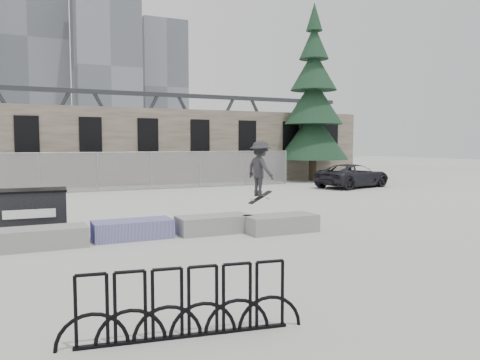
% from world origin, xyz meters
% --- Properties ---
extents(ground, '(120.00, 120.00, 0.00)m').
position_xyz_m(ground, '(0.00, 0.00, 0.00)').
color(ground, beige).
rests_on(ground, ground).
extents(stone_wall, '(36.00, 2.58, 4.50)m').
position_xyz_m(stone_wall, '(0.00, 16.24, 2.26)').
color(stone_wall, '#675A4C').
rests_on(stone_wall, ground).
extents(chainlink_fence, '(22.06, 0.06, 2.02)m').
position_xyz_m(chainlink_fence, '(-0.00, 12.50, 1.04)').
color(chainlink_fence, gray).
rests_on(chainlink_fence, ground).
extents(planter_far_left, '(2.00, 0.90, 0.48)m').
position_xyz_m(planter_far_left, '(-3.03, -0.17, 0.26)').
color(planter_far_left, gray).
rests_on(planter_far_left, ground).
extents(planter_center_left, '(2.00, 0.90, 0.48)m').
position_xyz_m(planter_center_left, '(-0.89, 0.01, 0.26)').
color(planter_center_left, '#333195').
rests_on(planter_center_left, ground).
extents(planter_center_right, '(2.00, 0.90, 0.48)m').
position_xyz_m(planter_center_right, '(1.30, -0.15, 0.26)').
color(planter_center_right, gray).
rests_on(planter_center_right, ground).
extents(planter_offset, '(2.00, 0.90, 0.48)m').
position_xyz_m(planter_offset, '(3.03, -0.82, 0.26)').
color(planter_offset, gray).
rests_on(planter_offset, ground).
extents(dumpster, '(1.91, 1.23, 1.22)m').
position_xyz_m(dumpster, '(-3.26, 1.74, 0.62)').
color(dumpster, black).
rests_on(dumpster, ground).
extents(bike_rack, '(3.11, 0.53, 0.90)m').
position_xyz_m(bike_rack, '(-1.58, -6.47, 0.44)').
color(bike_rack, black).
rests_on(bike_rack, ground).
extents(spruce_tree, '(4.62, 4.62, 11.50)m').
position_xyz_m(spruce_tree, '(13.92, 14.00, 4.77)').
color(spruce_tree, '#38281E').
rests_on(spruce_tree, ground).
extents(skyline_towers, '(58.00, 28.00, 48.00)m').
position_xyz_m(skyline_towers, '(-1.01, 93.81, 20.79)').
color(skyline_towers, slate).
rests_on(skyline_towers, ground).
extents(truss_bridge, '(70.00, 3.00, 9.80)m').
position_xyz_m(truss_bridge, '(10.00, 55.00, 4.13)').
color(truss_bridge, '#2D3033').
rests_on(truss_bridge, ground).
extents(suv, '(5.07, 3.27, 1.30)m').
position_xyz_m(suv, '(13.30, 9.03, 0.65)').
color(suv, black).
rests_on(suv, ground).
extents(skateboarder, '(0.81, 1.17, 1.86)m').
position_xyz_m(skateboarder, '(2.99, 0.36, 1.70)').
color(skateboarder, '#2B2B2E').
rests_on(skateboarder, ground).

